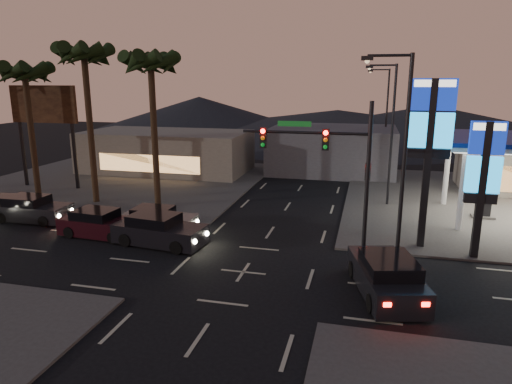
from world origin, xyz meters
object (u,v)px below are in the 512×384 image
(car_lane_a_front, at_px, (159,231))
(car_lane_b_rear, at_px, (10,206))
(pylon_sign_tall, at_px, (430,130))
(car_lane_b_front, at_px, (157,220))
(suv_station, at_px, (387,276))
(car_lane_b_mid, at_px, (31,209))
(pylon_sign_short, at_px, (484,169))
(traffic_signal_mast, at_px, (330,160))
(car_lane_a_mid, at_px, (99,224))

(car_lane_a_front, bearing_deg, car_lane_b_rear, 166.88)
(pylon_sign_tall, distance_m, car_lane_a_front, 15.43)
(car_lane_b_front, xyz_separation_m, suv_station, (13.16, -5.27, 0.12))
(car_lane_b_front, bearing_deg, car_lane_b_mid, 179.54)
(pylon_sign_tall, xyz_separation_m, car_lane_b_mid, (-24.06, -0.88, -5.64))
(car_lane_a_front, xyz_separation_m, suv_station, (12.10, -3.31, 0.03))
(pylon_sign_tall, height_order, suv_station, pylon_sign_tall)
(pylon_sign_short, distance_m, suv_station, 7.88)
(car_lane_b_mid, bearing_deg, car_lane_b_rear, 160.57)
(car_lane_a_front, height_order, car_lane_b_front, car_lane_a_front)
(traffic_signal_mast, xyz_separation_m, car_lane_b_rear, (-21.71, 3.47, -4.62))
(traffic_signal_mast, relative_size, suv_station, 1.42)
(pylon_sign_tall, xyz_separation_m, car_lane_b_rear, (-26.45, -0.04, -5.79))
(car_lane_b_front, distance_m, car_lane_b_mid, 8.93)
(pylon_sign_short, relative_size, car_lane_a_front, 1.30)
(traffic_signal_mast, bearing_deg, suv_station, -44.51)
(pylon_sign_tall, bearing_deg, car_lane_b_front, -176.39)
(car_lane_b_front, bearing_deg, pylon_sign_tall, 3.61)
(pylon_sign_tall, distance_m, suv_station, 8.59)
(car_lane_b_mid, height_order, car_lane_b_rear, car_lane_b_mid)
(pylon_sign_short, xyz_separation_m, car_lane_b_rear, (-28.95, 0.96, -4.05))
(car_lane_a_front, xyz_separation_m, car_lane_b_mid, (-9.99, 2.04, -0.03))
(pylon_sign_tall, bearing_deg, car_lane_b_rear, -179.91)
(car_lane_a_mid, xyz_separation_m, car_lane_b_rear, (-8.36, 2.43, -0.12))
(car_lane_b_front, height_order, suv_station, suv_station)
(pylon_sign_tall, distance_m, traffic_signal_mast, 6.02)
(pylon_sign_tall, relative_size, car_lane_b_mid, 1.79)
(car_lane_b_front, xyz_separation_m, car_lane_b_mid, (-8.93, 0.07, 0.06))
(pylon_sign_short, relative_size, car_lane_a_mid, 1.42)
(car_lane_b_front, distance_m, suv_station, 14.17)
(pylon_sign_tall, bearing_deg, car_lane_a_mid, -172.23)
(pylon_sign_tall, distance_m, car_lane_b_front, 16.20)
(car_lane_b_mid, xyz_separation_m, car_lane_b_rear, (-2.39, 0.84, -0.15))
(suv_station, bearing_deg, pylon_sign_short, 49.43)
(pylon_sign_tall, height_order, car_lane_b_mid, pylon_sign_tall)
(car_lane_b_front, distance_m, car_lane_b_rear, 11.36)
(pylon_sign_short, xyz_separation_m, car_lane_b_front, (-17.63, 0.05, -3.96))
(car_lane_b_rear, bearing_deg, car_lane_b_front, -4.62)
(suv_station, bearing_deg, car_lane_a_mid, 166.86)
(car_lane_a_front, distance_m, car_lane_b_front, 2.24)
(pylon_sign_short, bearing_deg, car_lane_b_rear, 178.10)
(pylon_sign_tall, height_order, traffic_signal_mast, pylon_sign_tall)
(car_lane_a_front, bearing_deg, pylon_sign_short, 6.62)
(car_lane_a_front, height_order, car_lane_a_mid, car_lane_a_front)
(traffic_signal_mast, distance_m, car_lane_b_rear, 22.47)
(pylon_sign_tall, bearing_deg, traffic_signal_mast, -143.48)
(traffic_signal_mast, height_order, car_lane_b_mid, traffic_signal_mast)
(car_lane_a_mid, xyz_separation_m, car_lane_b_mid, (-5.97, 1.59, 0.03))
(pylon_sign_tall, relative_size, car_lane_b_rear, 2.17)
(traffic_signal_mast, bearing_deg, car_lane_b_rear, 170.91)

